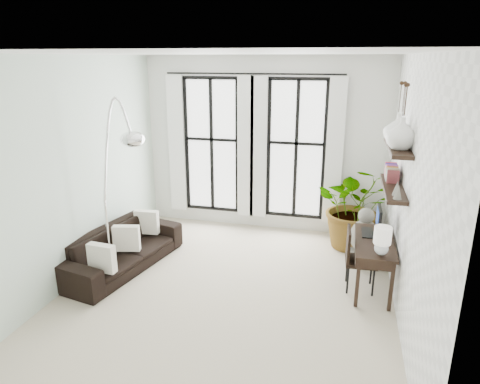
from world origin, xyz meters
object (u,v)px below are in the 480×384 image
(buddha, at_px, (364,239))
(desk, at_px, (375,244))
(desk_chair, at_px, (355,255))
(plant, at_px, (356,206))
(sofa, at_px, (122,249))
(arc_lamp, at_px, (118,151))

(buddha, bearing_deg, desk, -84.28)
(desk, bearing_deg, desk_chair, -175.00)
(plant, relative_size, buddha, 1.65)
(sofa, height_order, desk, desk)
(sofa, bearing_deg, buddha, -61.09)
(sofa, xyz_separation_m, arc_lamp, (0.11, -0.06, 1.56))
(sofa, relative_size, buddha, 2.38)
(sofa, xyz_separation_m, plant, (3.50, 1.67, 0.43))
(desk_chair, height_order, buddha, buddha)
(plant, distance_m, buddha, 0.66)
(arc_lamp, bearing_deg, buddha, 18.71)
(sofa, height_order, arc_lamp, arc_lamp)
(plant, xyz_separation_m, desk, (0.24, -1.43, -0.05))
(desk_chair, xyz_separation_m, arc_lamp, (-3.40, -0.28, 1.36))
(desk, distance_m, desk_chair, 0.30)
(plant, distance_m, desk, 1.46)
(buddha, bearing_deg, arc_lamp, -161.29)
(sofa, relative_size, plant, 1.44)
(plant, height_order, buddha, plant)
(desk_chair, xyz_separation_m, buddha, (0.15, 0.92, -0.13))
(sofa, distance_m, plant, 3.91)
(arc_lamp, relative_size, buddha, 2.92)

